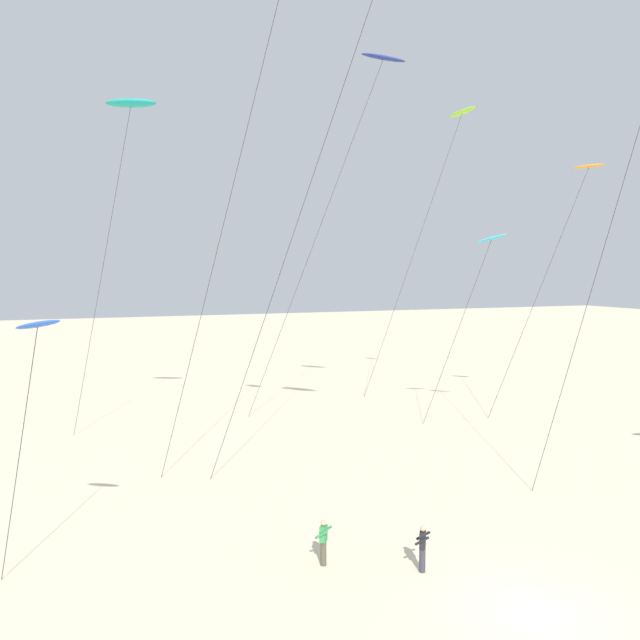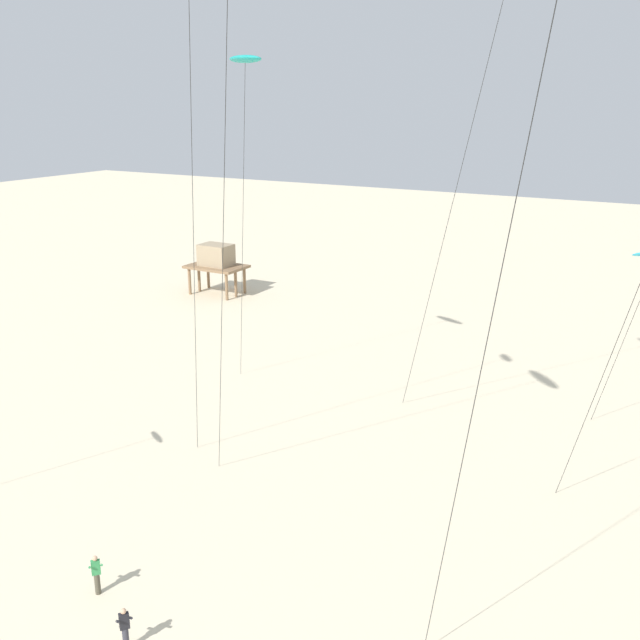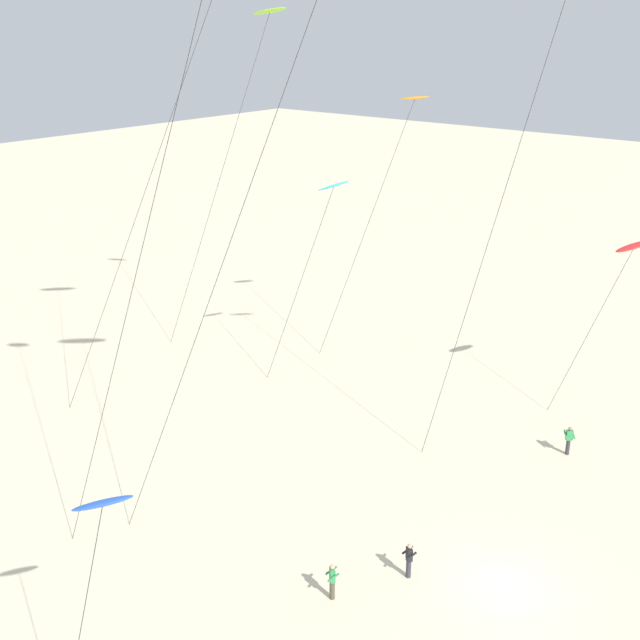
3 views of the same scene
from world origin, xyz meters
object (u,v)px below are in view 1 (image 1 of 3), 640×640
Objects in this scene: kite_cyan at (490,244)px; kite_blue at (37,330)px; kite_navy at (381,64)px; kite_lime at (459,120)px; kite_flyer_nearest at (422,547)px; kite_flyer_middle at (323,541)px; kite_teal at (130,105)px; kite_orange at (586,174)px.

kite_blue is (-25.84, -11.88, -3.61)m from kite_cyan.
kite_blue is at bearing -143.30° from kite_navy.
kite_flyer_nearest is at bearing -125.58° from kite_lime.
kite_flyer_middle is (-18.98, -20.55, -21.05)m from kite_lime.
kite_teal is 12.32× the size of kite_flyer_middle.
kite_cyan is 8.03m from kite_orange.
kite_lime is (9.06, 4.86, -1.58)m from kite_navy.
kite_teal is at bearing -174.11° from kite_lime.
kite_navy is (14.99, -2.38, 3.37)m from kite_teal.
kite_cyan is 24.20m from kite_flyer_middle.
kite_flyer_nearest is (-15.91, -22.24, -21.05)m from kite_lime.
kite_lime is 34.50m from kite_flyer_nearest.
kite_teal is 0.84× the size of kite_navy.
kite_flyer_middle is (9.18, -1.45, -7.79)m from kite_blue.
kite_blue is 28.07m from kite_navy.
kite_navy is 10.40m from kite_lime.
kite_teal reaches higher than kite_flyer_nearest.
kite_flyer_nearest is at bearing -111.52° from kite_navy.
kite_cyan is at bearing 168.13° from kite_orange.
kite_orange is 15.21m from kite_navy.
kite_teal is at bearing 105.67° from kite_flyer_middle.
kite_flyer_nearest is at bearing -28.75° from kite_flyer_middle.
kite_lime is at bearing 54.42° from kite_flyer_nearest.
kite_navy is (-6.74, 2.36, 11.23)m from kite_cyan.
kite_orange reaches higher than kite_flyer_nearest.
kite_teal is 12.32× the size of kite_flyer_nearest.
kite_blue is at bearing -103.90° from kite_teal.
kite_blue is (-4.11, -16.62, -11.47)m from kite_teal.
kite_flyer_nearest is 3.50m from kite_flyer_middle.
kite_cyan is 28.67m from kite_blue.
kite_teal is 28.77m from kite_flyer_nearest.
kite_cyan is 13.31m from kite_navy.
kite_navy reaches higher than kite_lime.
kite_cyan is at bearing 24.69° from kite_blue.
kite_cyan is 23.24m from kite_flyer_nearest.
kite_cyan is 1.43× the size of kite_blue.
kite_lime is 13.70× the size of kite_flyer_nearest.
kite_lime is at bearing 5.89° from kite_teal.
kite_lime reaches higher than kite_orange.
kite_lime is at bearing 34.15° from kite_blue.
kite_flyer_nearest is at bearing -145.69° from kite_orange.
kite_navy reaches higher than kite_flyer_middle.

